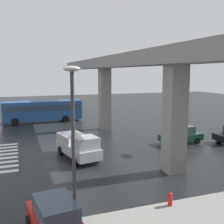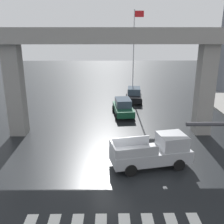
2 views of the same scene
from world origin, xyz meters
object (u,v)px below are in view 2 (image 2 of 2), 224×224
at_px(pickup_truck, 155,152).
at_px(flagpole, 134,50).
at_px(sedan_black, 134,95).
at_px(sedan_dark_green, 123,107).

xyz_separation_m(pickup_truck, flagpole, (0.13, 16.77, 5.20)).
bearing_deg(sedan_black, sedan_dark_green, -106.92).
height_order(pickup_truck, sedan_black, pickup_truck).
height_order(sedan_dark_green, flagpole, flagpole).
xyz_separation_m(sedan_black, flagpole, (-0.01, 0.83, 5.34)).
height_order(pickup_truck, flagpole, flagpole).
height_order(sedan_black, flagpole, flagpole).
xyz_separation_m(sedan_dark_green, flagpole, (1.62, 6.18, 5.34)).
distance_m(sedan_black, flagpole, 5.40).
bearing_deg(flagpole, sedan_black, -89.30).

